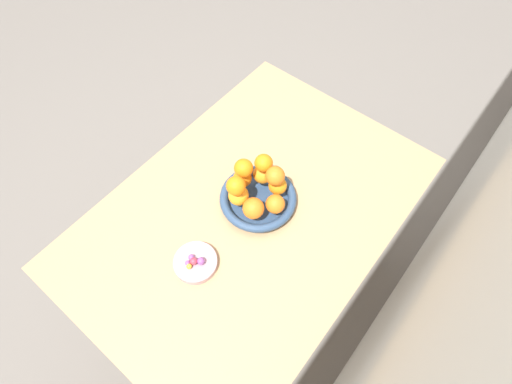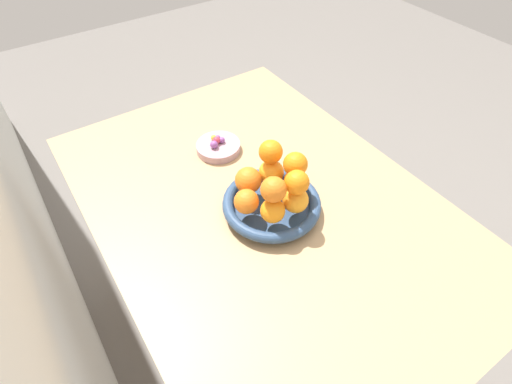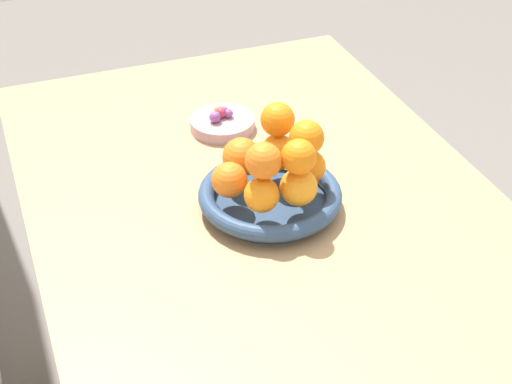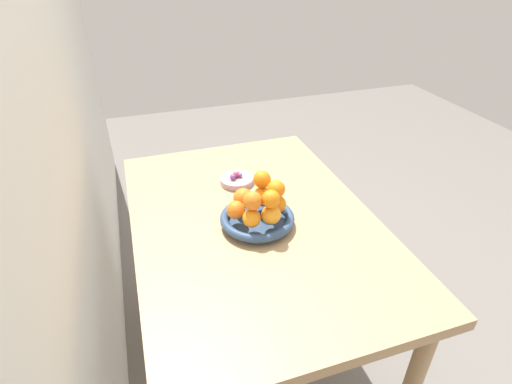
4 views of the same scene
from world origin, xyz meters
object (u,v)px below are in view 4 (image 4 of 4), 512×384
at_px(dining_table, 254,240).
at_px(orange_2, 262,196).
at_px(orange_5, 252,218).
at_px(orange_9, 253,201).
at_px(candy_dish, 237,180).
at_px(candy_ball_1, 233,177).
at_px(candy_ball_2, 240,175).
at_px(candy_ball_3, 236,175).
at_px(orange_3, 243,198).
at_px(orange_4, 236,210).
at_px(orange_0, 271,215).
at_px(orange_8, 276,189).
at_px(orange_1, 277,204).
at_px(fruit_bowl, 257,219).
at_px(orange_6, 262,179).
at_px(candy_ball_0, 238,173).
at_px(candy_ball_4, 235,173).
at_px(orange_7, 271,199).

relative_size(dining_table, orange_2, 18.19).
distance_m(orange_5, orange_9, 0.06).
distance_m(candy_dish, candy_ball_1, 0.03).
height_order(candy_ball_2, candy_ball_3, candy_ball_3).
relative_size(dining_table, candy_ball_1, 51.11).
height_order(dining_table, candy_ball_3, candy_ball_3).
height_order(orange_3, orange_4, orange_3).
xyz_separation_m(orange_4, candy_ball_2, (0.26, -0.09, -0.04)).
relative_size(orange_0, orange_5, 1.07).
xyz_separation_m(orange_4, orange_8, (-0.01, -0.12, 0.06)).
distance_m(orange_1, candy_ball_1, 0.27).
bearing_deg(orange_3, orange_8, -125.60).
relative_size(candy_dish, candy_ball_2, 7.25).
relative_size(orange_5, orange_9, 0.97).
xyz_separation_m(dining_table, orange_2, (0.02, -0.03, 0.16)).
xyz_separation_m(fruit_bowl, candy_ball_1, (0.26, 0.01, 0.01)).
xyz_separation_m(orange_1, orange_8, (-0.00, 0.01, 0.06)).
bearing_deg(orange_6, orange_4, 117.19).
height_order(dining_table, candy_ball_2, candy_ball_2).
xyz_separation_m(orange_5, candy_ball_0, (0.33, -0.05, -0.04)).
distance_m(orange_2, orange_9, 0.12).
bearing_deg(candy_dish, candy_ball_4, 1.72).
height_order(dining_table, orange_3, orange_3).
bearing_deg(orange_7, dining_table, 15.05).
height_order(orange_0, orange_5, orange_0).
xyz_separation_m(candy_dish, candy_ball_2, (-0.00, -0.01, 0.02)).
xyz_separation_m(candy_dish, orange_1, (-0.27, -0.06, 0.06)).
height_order(orange_4, orange_6, orange_6).
bearing_deg(orange_0, candy_ball_3, 3.17).
xyz_separation_m(orange_0, orange_6, (0.11, -0.01, 0.06)).
height_order(orange_4, candy_ball_0, orange_4).
bearing_deg(candy_dish, orange_8, -169.73).
relative_size(orange_9, candy_ball_0, 4.03).
height_order(orange_7, candy_ball_0, orange_7).
relative_size(orange_4, candy_ball_3, 2.71).
bearing_deg(candy_ball_1, candy_ball_4, -27.44).
bearing_deg(orange_1, orange_9, 112.00).
xyz_separation_m(fruit_bowl, orange_9, (-0.04, 0.03, 0.10)).
relative_size(orange_2, candy_ball_0, 4.31).
relative_size(orange_0, orange_9, 1.05).
distance_m(candy_dish, candy_ball_2, 0.02).
bearing_deg(candy_ball_2, candy_ball_0, 9.27).
bearing_deg(candy_ball_1, orange_3, 174.25).
xyz_separation_m(orange_0, candy_ball_1, (0.31, 0.03, -0.04)).
bearing_deg(candy_ball_0, orange_5, 171.12).
relative_size(orange_2, candy_ball_2, 3.59).
height_order(orange_2, orange_7, orange_7).
xyz_separation_m(orange_8, candy_ball_4, (0.29, 0.05, -0.09)).
bearing_deg(candy_ball_0, candy_dish, 152.29).
height_order(orange_1, orange_4, same).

